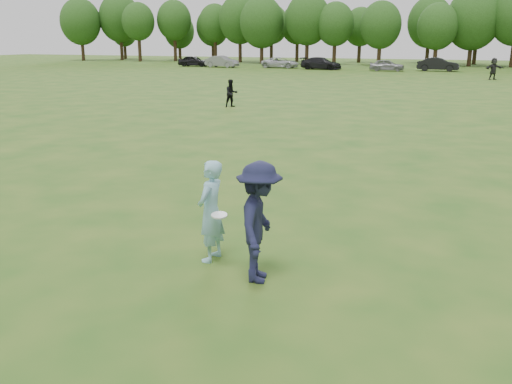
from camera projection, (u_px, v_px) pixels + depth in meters
ground at (234, 264)px, 9.43m from camera, size 200.00×200.00×0.00m
thrower at (211, 211)px, 9.38m from camera, size 0.45×0.67×1.80m
defender at (259, 222)px, 8.56m from camera, size 0.98×1.40×1.97m
player_far_a at (231, 93)px, 30.77m from camera, size 0.95×0.94×1.55m
player_far_d at (494, 69)px, 50.94m from camera, size 1.90×1.54×2.03m
car_a at (194, 61)px, 75.17m from camera, size 4.48×2.15×1.48m
car_b at (222, 62)px, 72.82m from camera, size 4.78×2.16×1.52m
car_c at (280, 63)px, 71.41m from camera, size 4.97×2.41×1.36m
car_d at (321, 63)px, 67.82m from camera, size 5.37×2.66×1.50m
car_e at (387, 65)px, 64.57m from camera, size 4.20×1.98×1.39m
car_f at (438, 64)px, 64.36m from camera, size 4.84×1.82×1.58m
disc_in_play at (219, 215)px, 8.97m from camera, size 0.32×0.32×0.07m
treeline at (473, 20)px, 75.55m from camera, size 130.35×18.39×11.74m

